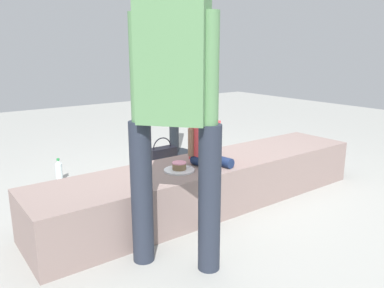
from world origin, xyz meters
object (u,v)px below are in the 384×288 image
at_px(water_bottle_near_gift, 59,171).
at_px(handbag_black_leather, 162,156).
at_px(cake_plate, 179,168).
at_px(adult_standing, 174,82).
at_px(gift_bag, 201,154).
at_px(party_cup_red, 40,214).
at_px(child_seated, 206,136).

height_order(water_bottle_near_gift, handbag_black_leather, handbag_black_leather).
xyz_separation_m(cake_plate, water_bottle_near_gift, (-0.44, 1.36, -0.29)).
height_order(adult_standing, handbag_black_leather, adult_standing).
height_order(gift_bag, handbag_black_leather, gift_bag).
relative_size(gift_bag, water_bottle_near_gift, 1.57).
height_order(adult_standing, party_cup_red, adult_standing).
relative_size(party_cup_red, handbag_black_leather, 0.29).
relative_size(cake_plate, gift_bag, 0.66).
xyz_separation_m(child_seated, party_cup_red, (-1.11, 0.55, -0.53)).
height_order(child_seated, adult_standing, adult_standing).
bearing_deg(child_seated, adult_standing, -140.69).
bearing_deg(cake_plate, child_seated, 7.13).
distance_m(child_seated, adult_standing, 0.95).
relative_size(adult_standing, cake_plate, 7.73).
bearing_deg(handbag_black_leather, water_bottle_near_gift, 169.21).
bearing_deg(party_cup_red, adult_standing, -66.60).
relative_size(gift_bag, party_cup_red, 3.79).
distance_m(gift_bag, water_bottle_near_gift, 1.41).
bearing_deg(party_cup_red, water_bottle_near_gift, 62.95).
bearing_deg(water_bottle_near_gift, party_cup_red, -117.05).
height_order(party_cup_red, handbag_black_leather, handbag_black_leather).
relative_size(adult_standing, party_cup_red, 19.27).
distance_m(adult_standing, gift_bag, 2.05).
xyz_separation_m(party_cup_red, handbag_black_leather, (1.42, 0.58, 0.06)).
bearing_deg(party_cup_red, gift_bag, 9.40).
bearing_deg(handbag_black_leather, party_cup_red, -157.99).
bearing_deg(child_seated, cake_plate, -172.87).
height_order(child_seated, water_bottle_near_gift, child_seated).
height_order(child_seated, handbag_black_leather, child_seated).
bearing_deg(child_seated, handbag_black_leather, 74.26).
bearing_deg(adult_standing, cake_plate, 52.91).
height_order(child_seated, party_cup_red, child_seated).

